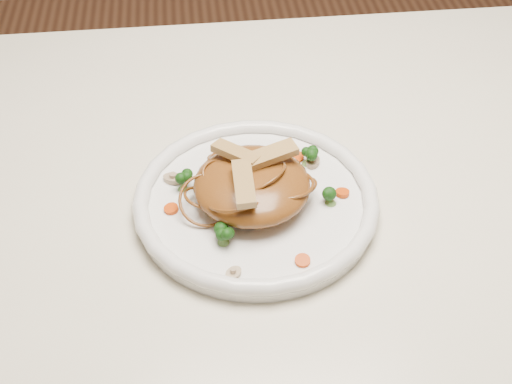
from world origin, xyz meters
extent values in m
cube|color=beige|center=(0.00, 0.00, 0.73)|extent=(1.20, 0.80, 0.04)
cylinder|color=brown|center=(-0.54, 0.34, 0.35)|extent=(0.06, 0.06, 0.71)
cylinder|color=white|center=(-0.09, -0.07, 0.76)|extent=(0.40, 0.40, 0.02)
ellipsoid|color=brown|center=(-0.10, -0.06, 0.79)|extent=(0.17, 0.17, 0.05)
cube|color=tan|center=(-0.07, -0.05, 0.82)|extent=(0.07, 0.04, 0.01)
cube|color=tan|center=(-0.11, -0.04, 0.82)|extent=(0.06, 0.06, 0.01)
cube|color=tan|center=(-0.11, -0.09, 0.82)|extent=(0.02, 0.07, 0.01)
cylinder|color=#BA3006|center=(-0.03, 0.01, 0.77)|extent=(0.02, 0.02, 0.00)
cylinder|color=#BA3006|center=(-0.20, -0.07, 0.77)|extent=(0.02, 0.02, 0.00)
cylinder|color=#BA3006|center=(0.02, -0.07, 0.77)|extent=(0.02, 0.02, 0.00)
cylinder|color=#BA3006|center=(-0.13, 0.03, 0.77)|extent=(0.02, 0.02, 0.00)
cylinder|color=#BA3006|center=(-0.05, -0.17, 0.77)|extent=(0.02, 0.02, 0.00)
cylinder|color=tan|center=(-0.13, -0.18, 0.77)|extent=(0.03, 0.03, 0.01)
cylinder|color=tan|center=(-0.01, 0.00, 0.77)|extent=(0.03, 0.03, 0.01)
cylinder|color=tan|center=(-0.19, -0.02, 0.77)|extent=(0.04, 0.04, 0.01)
cylinder|color=tan|center=(-0.04, 0.03, 0.77)|extent=(0.03, 0.03, 0.01)
camera|label=1|loc=(-0.16, -0.68, 1.36)|focal=48.99mm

